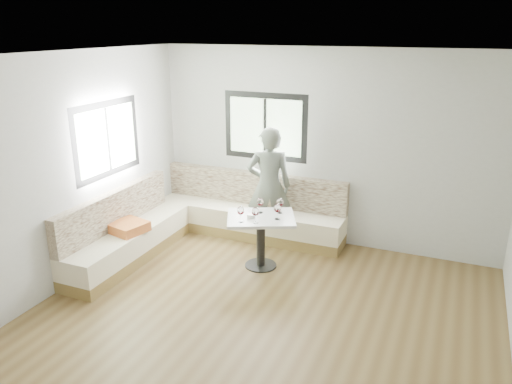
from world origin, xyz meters
TOP-DOWN VIEW (x-y plane):
  - room at (-0.08, 0.08)m, footprint 5.01×5.01m
  - banquette at (-1.59, 1.63)m, footprint 2.90×2.80m
  - table at (-0.49, 1.34)m, footprint 1.06×0.97m
  - person at (-0.68, 2.11)m, footprint 0.75×0.63m
  - olive_ramekin at (-0.59, 1.26)m, footprint 0.11×0.11m
  - wine_glass_a at (-0.66, 1.07)m, footprint 0.09×0.09m
  - wine_glass_b at (-0.47, 1.11)m, footprint 0.09×0.09m
  - wine_glass_c at (-0.26, 1.34)m, footprint 0.09×0.09m
  - wine_glass_d at (-0.55, 1.46)m, footprint 0.09×0.09m
  - wine_glass_e at (-0.31, 1.56)m, footprint 0.09×0.09m

SIDE VIEW (x-z plane):
  - banquette at x=-1.59m, z-range -0.14..0.81m
  - table at x=-0.49m, z-range 0.18..0.89m
  - olive_ramekin at x=-0.59m, z-range 0.71..0.76m
  - wine_glass_a at x=-0.66m, z-range 0.75..0.96m
  - wine_glass_b at x=-0.47m, z-range 0.75..0.96m
  - wine_glass_c at x=-0.26m, z-range 0.75..0.96m
  - wine_glass_d at x=-0.55m, z-range 0.75..0.96m
  - wine_glass_e at x=-0.31m, z-range 0.75..0.96m
  - person at x=-0.68m, z-range 0.00..1.74m
  - room at x=-0.08m, z-range 0.01..2.82m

